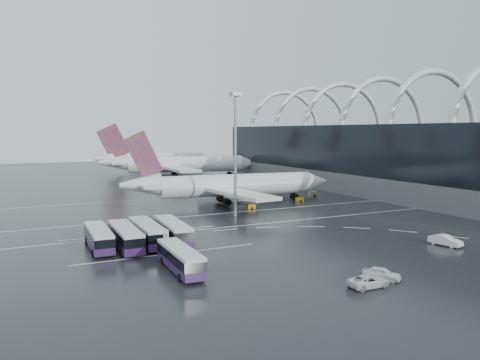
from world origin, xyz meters
name	(u,v)px	position (x,y,z in m)	size (l,w,h in m)	color
ground	(259,222)	(0.00, 0.00, 0.00)	(420.00, 420.00, 0.00)	black
terminal	(411,156)	(61.56, 19.84, 10.87)	(42.00, 160.00, 34.90)	#575A5C
lane_marking_near	(264,223)	(0.00, -2.00, 0.01)	(120.00, 0.25, 0.01)	white
lane_marking_mid	(234,212)	(0.00, 12.00, 0.01)	(120.00, 0.25, 0.01)	white
lane_marking_far	(191,197)	(0.00, 40.00, 0.01)	(120.00, 0.25, 0.01)	white
bus_bay_line_south	(168,254)	(-24.00, -16.00, 0.01)	(28.00, 0.25, 0.01)	white
bus_bay_line_north	(141,233)	(-24.00, 0.00, 0.01)	(28.00, 0.25, 0.01)	white
airliner_main	(227,186)	(3.72, 23.68, 4.61)	(54.40, 47.43, 18.41)	white
airliner_gate_b	(178,165)	(12.97, 90.37, 5.30)	(60.69, 53.69, 21.19)	white
airliner_gate_c	(154,160)	(14.29, 128.61, 5.08)	(57.00, 51.98, 20.33)	white
bus_row_near_a	(99,237)	(-32.69, -8.05, 1.77)	(3.40, 13.17, 3.23)	#291544
bus_row_near_b	(126,236)	(-28.89, -9.69, 1.87)	(3.51, 13.84, 3.39)	#291544
bus_row_near_c	(147,232)	(-25.14, -8.45, 1.89)	(3.51, 14.01, 3.44)	#291544
bus_row_near_d	(172,231)	(-21.07, -9.07, 1.89)	(3.87, 14.14, 3.45)	#291544
bus_row_far_a	(180,258)	(-25.06, -24.77, 1.69)	(3.18, 12.55, 3.08)	#291544
van_curve_a	(369,281)	(-7.32, -40.66, 0.73)	(2.41, 5.24, 1.46)	white
van_curve_b	(382,273)	(-3.95, -39.15, 0.78)	(1.85, 4.59, 1.56)	white
van_curve_c	(445,240)	(17.42, -30.45, 0.86)	(1.82, 5.21, 1.72)	white
floodlight_mast	(235,139)	(-1.51, 7.92, 16.55)	(2.02, 2.02, 26.31)	gray
gse_cart_belly_a	(300,200)	(22.32, 19.20, 0.53)	(1.95, 1.15, 1.06)	gold
gse_cart_belly_b	(274,196)	(19.17, 27.19, 0.62)	(2.27, 1.34, 1.24)	slate
gse_cart_belly_c	(251,206)	(5.83, 14.86, 0.55)	(2.00, 1.18, 1.09)	gold
gse_cart_belly_d	(313,194)	(31.34, 26.18, 0.68)	(2.51, 1.48, 1.37)	slate
gse_cart_belly_e	(256,194)	(17.37, 33.97, 0.54)	(1.99, 1.18, 1.09)	gold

